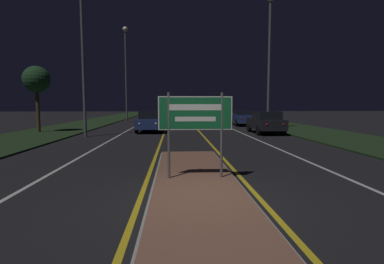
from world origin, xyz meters
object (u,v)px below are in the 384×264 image
car_approaching_0 (150,121)px  car_receding_2 (200,115)px  car_receding_0 (266,122)px  streetlight_left_near (82,27)px  streetlight_left_far (126,60)px  car_receding_3 (213,112)px  streetlight_right_near (269,45)px  highway_sign (195,118)px  car_receding_1 (243,117)px

car_approaching_0 → car_receding_2: bearing=71.6°
car_receding_0 → car_receding_2: bearing=100.1°
streetlight_left_near → streetlight_left_far: 16.31m
car_receding_0 → car_receding_3: 27.74m
car_receding_0 → car_approaching_0: size_ratio=0.89×
car_receding_2 → streetlight_left_far: bearing=-164.8°
car_receding_0 → car_receding_3: (-0.07, 27.74, -0.05)m
streetlight_left_far → streetlight_right_near: size_ratio=1.08×
streetlight_left_near → car_receding_2: size_ratio=2.04×
streetlight_left_far → streetlight_right_near: (12.60, -13.13, -0.73)m
streetlight_left_near → car_receding_2: bearing=64.7°
car_receding_0 → car_receding_2: (-3.08, 17.29, -0.09)m
car_receding_3 → car_approaching_0: 26.92m
streetlight_left_far → car_receding_0: bearing=-51.3°
car_receding_3 → streetlight_left_near: bearing=-112.1°
streetlight_right_near → car_approaching_0: size_ratio=2.19×
streetlight_left_near → car_approaching_0: bearing=42.6°
streetlight_left_far → car_receding_2: (8.83, 2.40, -6.42)m
car_receding_2 → car_approaching_0: (-5.06, -15.23, 0.07)m
highway_sign → streetlight_left_far: streetlight_left_far is taller
car_receding_0 → car_receding_3: car_receding_0 is taller
streetlight_right_near → car_receding_3: (-0.76, 25.99, -5.65)m
highway_sign → car_receding_0: bearing=65.4°
streetlight_left_far → car_receding_3: size_ratio=2.58×
streetlight_right_near → car_receding_0: size_ratio=2.45×
car_receding_1 → streetlight_left_far: bearing=150.4°
streetlight_left_far → car_receding_2: 11.18m
car_receding_1 → car_receding_2: size_ratio=0.93×
highway_sign → streetlight_left_near: size_ratio=0.23×
car_receding_2 → streetlight_left_near: bearing=-115.3°
streetlight_right_near → highway_sign: bearing=-114.2°
car_receding_2 → car_receding_0: bearing=-79.9°
highway_sign → car_approaching_0: 14.94m
car_receding_1 → car_approaching_0: size_ratio=0.97×
car_receding_1 → car_approaching_0: 10.26m
car_receding_1 → car_approaching_0: bearing=-144.6°
streetlight_left_near → streetlight_left_far: streetlight_left_far is taller
streetlight_right_near → streetlight_left_far: bearing=133.8°
streetlight_left_far → car_receding_3: (11.84, 12.86, -6.39)m
streetlight_left_far → car_approaching_0: 14.80m
car_approaching_0 → car_receding_3: bearing=72.6°
car_receding_3 → car_receding_1: bearing=-89.2°
streetlight_left_near → car_receding_1: 16.46m
highway_sign → car_approaching_0: size_ratio=0.49×
streetlight_left_near → car_receding_3: 32.03m
streetlight_right_near → car_receding_2: (-3.77, 15.53, -5.69)m
streetlight_right_near → car_receding_2: bearing=103.6°
highway_sign → car_receding_0: size_ratio=0.55×
streetlight_left_near → car_receding_3: bearing=67.9°
streetlight_left_far → car_receding_1: bearing=-29.6°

